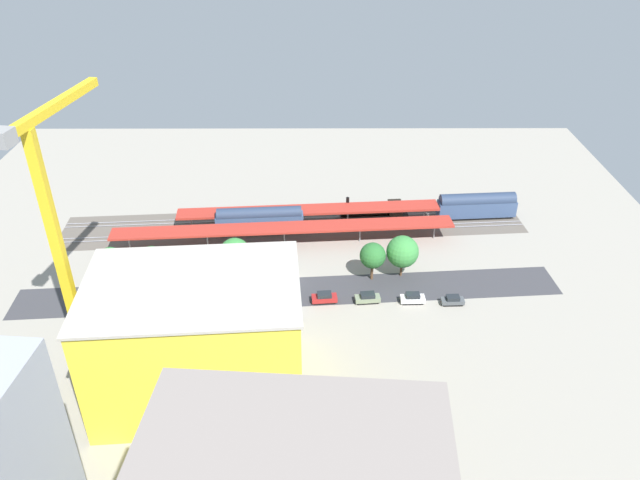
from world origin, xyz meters
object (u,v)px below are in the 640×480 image
Objects in this scene: construction_building at (198,340)px; street_tree_4 at (152,257)px; platform_canopy_near at (284,228)px; traffic_light at (298,288)px; parked_car_4 at (283,301)px; parked_car_5 at (237,301)px; parked_car_3 at (324,298)px; street_tree_2 at (235,253)px; parked_car_1 at (413,298)px; tower_crane at (61,234)px; street_tree_0 at (110,258)px; locomotive at (374,210)px; parked_car_2 at (368,298)px; street_tree_1 at (373,256)px; freight_coach_far at (259,220)px; street_tree_3 at (403,252)px; platform_canopy_far at (309,210)px; box_truck_0 at (276,311)px; parked_car_0 at (453,300)px; passenger_coach at (477,205)px.

construction_building is 4.48× the size of street_tree_4.
traffic_light is at bearing 99.30° from platform_canopy_near.
parked_car_5 is at bearing -0.14° from parked_car_4.
street_tree_4 is at bearing -14.24° from parked_car_3.
street_tree_2 is (8.49, 11.38, 1.16)m from platform_canopy_near.
parked_car_1 is 15.55m from parked_car_3.
tower_crane is 6.70× the size of street_tree_0.
locomotive is 3.24× the size of parked_car_3.
tower_crane is (47.28, 46.13, 21.29)m from locomotive.
construction_building is (25.65, 20.93, 8.33)m from parked_car_2.
street_tree_2 reaches higher than street_tree_1.
street_tree_1 is (-44.98, -22.67, -18.04)m from tower_crane.
tower_crane is (22.80, 39.85, 20.07)m from freight_coach_far.
street_tree_3 is (-3.27, 22.33, 3.39)m from locomotive.
street_tree_2 is at bearing 53.29° from platform_canopy_near.
street_tree_4 is 1.00× the size of traffic_light.
platform_canopy_far is 10.70m from freight_coach_far.
locomotive is 31.08m from parked_car_1.
freight_coach_far reaches higher than platform_canopy_near.
box_truck_0 is 5.58m from traffic_light.
parked_car_5 is at bearing 85.17° from freight_coach_far.
street_tree_0 is at bearing -20.65° from parked_car_5.
parked_car_0 is 16.30m from street_tree_1.
parked_car_0 is 0.10× the size of tower_crane.
platform_canopy_far is 34.57m from street_tree_4.
locomotive is at bearing -156.29° from street_tree_0.
passenger_coach is at bearing -147.25° from parked_car_5.
parked_car_5 is at bearing -4.59° from traffic_light.
street_tree_4 is at bearing 178.78° from street_tree_0.
platform_canopy_far is 6.71× the size of street_tree_3.
passenger_coach reaches higher than parked_car_5.
parked_car_2 is at bearing -177.99° from parked_car_5.
parked_car_5 is 0.69× the size of street_tree_0.
street_tree_0 is at bearing -1.22° from street_tree_4.
parked_car_1 is 30.97m from parked_car_5.
platform_canopy_far is 29.37m from parked_car_2.
street_tree_3 is at bearing -154.79° from tower_crane.
platform_canopy_near is 16.53× the size of parked_car_5.
street_tree_1 is (-22.18, 17.18, 2.03)m from freight_coach_far.
freight_coach_far is at bearing 7.66° from passenger_coach.
parked_car_2 is 0.55× the size of street_tree_3.
tower_crane is (28.14, 35.11, 19.34)m from platform_canopy_near.
parked_car_3 is at bearing 69.87° from locomotive.
tower_crane is (33.07, 42.75, 19.34)m from platform_canopy_far.
traffic_light is at bearing 27.71° from street_tree_3.
passenger_coach is 33.98m from street_tree_1.
parked_car_2 is (-15.57, 19.56, -3.02)m from platform_canopy_near.
platform_canopy_near is at bearing -51.49° from parked_car_2.
freight_coach_far is at bearing -76.62° from parked_car_4.
construction_building is at bearing 45.06° from passenger_coach.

